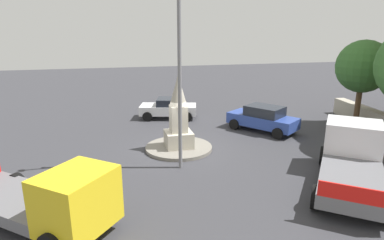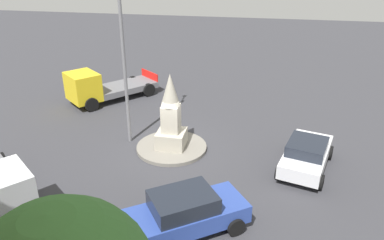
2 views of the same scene
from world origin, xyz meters
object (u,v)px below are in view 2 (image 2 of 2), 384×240
object	(u,v)px
car_white_near_island	(306,154)
truck_yellow_waiting	(100,87)
streetlamp	(122,36)
car_blue_far_side	(186,212)
monument	(171,117)

from	to	relation	value
car_white_near_island	truck_yellow_waiting	distance (m)	13.35
streetlamp	car_blue_far_side	distance (m)	8.53
monument	truck_yellow_waiting	bearing A→B (deg)	48.65
car_white_near_island	truck_yellow_waiting	size ratio (longest dim) A/B	0.73
monument	truck_yellow_waiting	distance (m)	7.83
monument	streetlamp	xyz separation A→B (m)	(0.40, 2.26, 3.60)
streetlamp	car_white_near_island	world-z (taller)	streetlamp
streetlamp	monument	bearing A→B (deg)	-100.10
monument	car_white_near_island	distance (m)	6.29
car_white_near_island	truck_yellow_waiting	bearing A→B (deg)	64.37
car_white_near_island	monument	bearing A→B (deg)	84.24
monument	car_blue_far_side	size ratio (longest dim) A/B	0.84
car_blue_far_side	car_white_near_island	bearing A→B (deg)	-41.17
monument	truck_yellow_waiting	xyz separation A→B (m)	(5.15, 5.85, -0.71)
car_blue_far_side	streetlamp	bearing A→B (deg)	34.68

